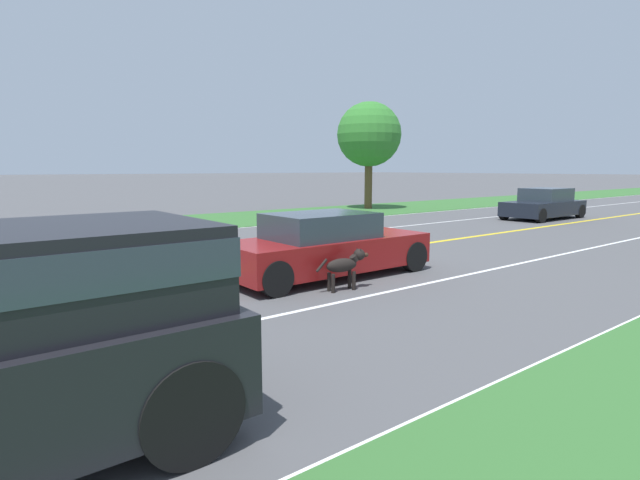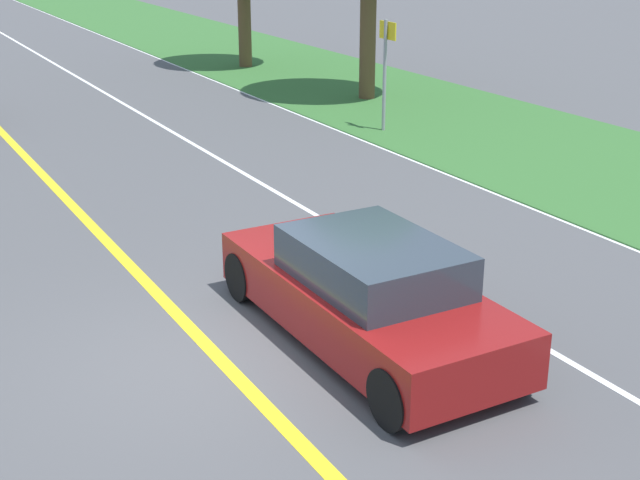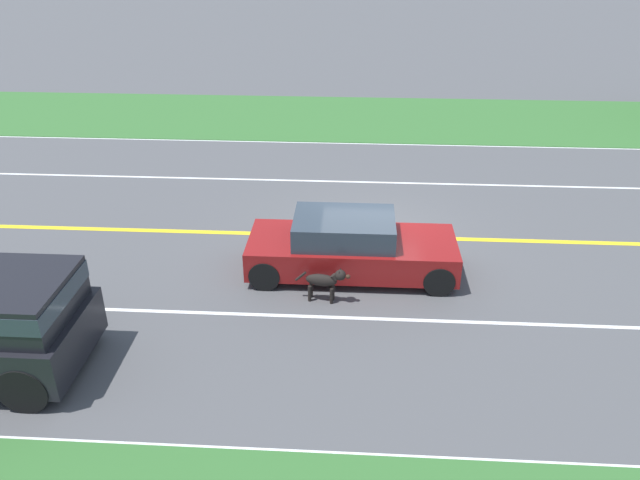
# 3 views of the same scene
# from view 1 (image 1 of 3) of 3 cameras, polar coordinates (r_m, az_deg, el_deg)

# --- Properties ---
(ground_plane) EXTENTS (400.00, 400.00, 0.00)m
(ground_plane) POSITION_cam_1_polar(r_m,az_deg,el_deg) (12.17, -2.54, -2.44)
(ground_plane) COLOR #4C4C4F
(centre_divider_line) EXTENTS (0.18, 160.00, 0.01)m
(centre_divider_line) POSITION_cam_1_polar(r_m,az_deg,el_deg) (12.17, -2.54, -2.42)
(centre_divider_line) COLOR yellow
(centre_divider_line) RESTS_ON ground
(lane_edge_line_right) EXTENTS (0.14, 160.00, 0.01)m
(lane_edge_line_right) POSITION_cam_1_polar(r_m,az_deg,el_deg) (7.79, 29.45, -9.59)
(lane_edge_line_right) COLOR white
(lane_edge_line_right) RESTS_ON ground
(lane_edge_line_left) EXTENTS (0.14, 160.00, 0.01)m
(lane_edge_line_left) POSITION_cam_1_polar(r_m,az_deg,el_deg) (18.26, -15.42, 0.85)
(lane_edge_line_left) COLOR white
(lane_edge_line_left) RESTS_ON ground
(lane_dash_same_dir) EXTENTS (0.10, 160.00, 0.01)m
(lane_dash_same_dir) POSITION_cam_1_polar(r_m,az_deg,el_deg) (9.60, 9.76, -5.42)
(lane_dash_same_dir) COLOR white
(lane_dash_same_dir) RESTS_ON ground
(lane_dash_oncoming) EXTENTS (0.10, 160.00, 0.01)m
(lane_dash_oncoming) POSITION_cam_1_polar(r_m,az_deg,el_deg) (15.12, -10.27, -0.46)
(lane_dash_oncoming) COLOR white
(lane_dash_oncoming) RESTS_ON ground
(grass_verge_left) EXTENTS (6.00, 160.00, 0.03)m
(grass_verge_left) POSITION_cam_1_polar(r_m,az_deg,el_deg) (21.04, -18.58, 1.68)
(grass_verge_left) COLOR #33662D
(grass_verge_left) RESTS_ON ground
(ego_car) EXTENTS (1.79, 4.46, 1.34)m
(ego_car) POSITION_cam_1_polar(r_m,az_deg,el_deg) (10.39, 0.66, -0.75)
(ego_car) COLOR maroon
(ego_car) RESTS_ON ground
(dog) EXTENTS (0.33, 1.13, 0.77)m
(dog) POSITION_cam_1_polar(r_m,az_deg,el_deg) (9.24, 2.97, -2.82)
(dog) COLOR black
(dog) RESTS_ON ground
(oncoming_car) EXTENTS (1.89, 4.27, 1.37)m
(oncoming_car) POSITION_cam_1_polar(r_m,az_deg,el_deg) (24.54, 24.22, 3.70)
(oncoming_car) COLOR black
(oncoming_car) RESTS_ON ground
(roadside_tree_left_near) EXTENTS (3.51, 3.51, 5.84)m
(roadside_tree_left_near) POSITION_cam_1_polar(r_m,az_deg,el_deg) (27.98, 5.62, 11.87)
(roadside_tree_left_near) COLOR brown
(roadside_tree_left_near) RESTS_ON ground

